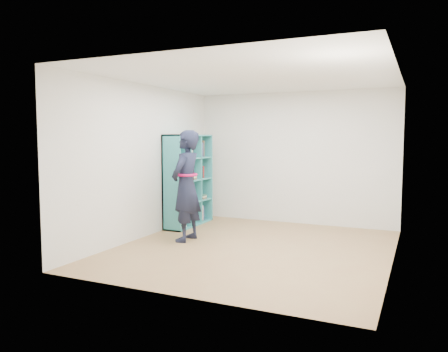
% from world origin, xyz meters
% --- Properties ---
extents(floor, '(4.50, 4.50, 0.00)m').
position_xyz_m(floor, '(0.00, 0.00, 0.00)').
color(floor, '#976C44').
rests_on(floor, ground).
extents(ceiling, '(4.50, 4.50, 0.00)m').
position_xyz_m(ceiling, '(0.00, 0.00, 2.60)').
color(ceiling, white).
rests_on(ceiling, wall_back).
extents(wall_left, '(0.02, 4.50, 2.60)m').
position_xyz_m(wall_left, '(-2.00, 0.00, 1.30)').
color(wall_left, silver).
rests_on(wall_left, floor).
extents(wall_right, '(0.02, 4.50, 2.60)m').
position_xyz_m(wall_right, '(2.00, 0.00, 1.30)').
color(wall_right, silver).
rests_on(wall_right, floor).
extents(wall_back, '(4.00, 0.02, 2.60)m').
position_xyz_m(wall_back, '(0.00, 2.25, 1.30)').
color(wall_back, silver).
rests_on(wall_back, floor).
extents(wall_front, '(4.00, 0.02, 2.60)m').
position_xyz_m(wall_front, '(0.00, -2.25, 1.30)').
color(wall_front, silver).
rests_on(wall_front, floor).
extents(bookshelf, '(0.39, 1.32, 1.76)m').
position_xyz_m(bookshelf, '(-1.83, 1.17, 0.86)').
color(bookshelf, teal).
rests_on(bookshelf, floor).
extents(person, '(0.45, 0.67, 1.83)m').
position_xyz_m(person, '(-1.20, 0.03, 0.92)').
color(person, black).
rests_on(person, floor).
extents(smartphone, '(0.03, 0.10, 0.13)m').
position_xyz_m(smartphone, '(-1.34, 0.10, 1.03)').
color(smartphone, silver).
rests_on(smartphone, person).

